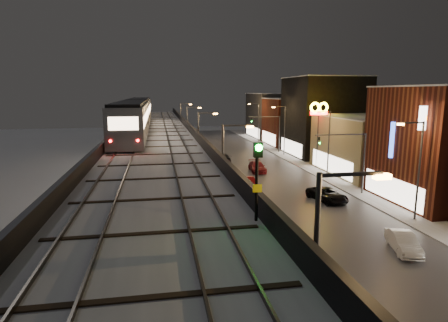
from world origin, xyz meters
TOP-DOWN VIEW (x-y plane):
  - road_surface at (7.50, 35.00)m, footprint 17.00×120.00m
  - sidewalk_right at (17.50, 35.00)m, footprint 4.00×120.00m
  - under_viaduct_pavement at (-6.00, 35.00)m, footprint 11.00×120.00m
  - elevated_viaduct at (-6.00, 31.84)m, footprint 9.00×100.00m
  - viaduct_trackbed at (-6.01, 31.97)m, footprint 8.40×100.00m
  - viaduct_parapet_streetside at (-1.65, 32.00)m, footprint 0.30×100.00m
  - viaduct_parapet_far at (-10.35, 32.00)m, footprint 0.30×100.00m
  - building_b at (23.99, 18.00)m, footprint 12.20×12.20m
  - building_c at (23.99, 32.00)m, footprint 12.20×15.20m
  - building_d at (23.99, 48.00)m, footprint 12.20×13.20m
  - building_e at (23.99, 62.00)m, footprint 12.20×12.20m
  - building_f at (23.99, 76.00)m, footprint 12.20×16.20m
  - streetlight_left_0 at (-0.43, -5.00)m, footprint 2.57×0.28m
  - streetlight_left_1 at (-0.43, 13.00)m, footprint 2.57×0.28m
  - streetlight_right_1 at (16.73, 13.00)m, footprint 2.56×0.28m
  - streetlight_left_2 at (-0.43, 31.00)m, footprint 2.57×0.28m
  - streetlight_right_2 at (16.73, 31.00)m, footprint 2.56×0.28m
  - streetlight_left_3 at (-0.43, 49.00)m, footprint 2.57×0.28m
  - streetlight_right_3 at (16.73, 49.00)m, footprint 2.56×0.28m
  - streetlight_left_4 at (-0.43, 67.00)m, footprint 2.57×0.28m
  - streetlight_right_4 at (16.73, 67.00)m, footprint 2.56×0.28m
  - traffic_light_rig_a at (15.84, 22.00)m, footprint 6.10×0.34m
  - traffic_light_rig_b at (15.84, 52.00)m, footprint 6.10×0.34m
  - subway_train at (-8.50, 35.29)m, footprint 3.24×39.55m
  - rail_signal at (-2.10, -2.64)m, footprint 0.36×0.43m
  - car_near_white at (4.54, 26.81)m, footprint 1.68×4.55m
  - car_mid_silver at (1.54, 45.47)m, footprint 2.80×4.69m
  - car_mid_dark at (4.56, 43.97)m, footprint 2.51×5.33m
  - car_far_white at (1.36, 54.82)m, footprint 2.39×4.37m
  - car_onc_silver at (11.60, 7.03)m, footprint 2.63×4.48m
  - car_onc_dark at (11.76, 19.91)m, footprint 3.38×5.55m
  - car_onc_white at (8.32, 35.62)m, footprint 2.42×5.17m
  - sign_mcdonalds at (18.00, 36.78)m, footprint 2.98×0.59m
  - sign_citgo at (18.50, 14.04)m, footprint 2.16×0.39m
  - sign_carwash at (18.50, 18.36)m, footprint 1.64×0.35m

SIDE VIEW (x-z plane):
  - road_surface at x=7.50m, z-range 0.00..0.06m
  - under_viaduct_pavement at x=-6.00m, z-range 0.00..0.06m
  - sidewalk_right at x=17.50m, z-range 0.00..0.14m
  - car_mid_silver at x=1.54m, z-range 0.00..1.22m
  - car_onc_silver at x=11.60m, z-range 0.00..1.40m
  - car_far_white at x=1.36m, z-range 0.00..1.41m
  - car_onc_dark at x=11.76m, z-range 0.00..1.44m
  - car_onc_white at x=8.32m, z-range 0.00..1.46m
  - car_near_white at x=4.54m, z-range 0.00..1.49m
  - car_mid_dark at x=4.56m, z-range 0.00..1.50m
  - building_c at x=23.99m, z-range 0.00..8.16m
  - traffic_light_rig_a at x=15.84m, z-range 1.00..8.00m
  - traffic_light_rig_b at x=15.84m, z-range 1.00..8.00m
  - building_e at x=23.99m, z-range 0.00..10.16m
  - streetlight_left_0 at x=-0.43m, z-range 0.74..9.74m
  - streetlight_left_1 at x=-0.43m, z-range 0.74..9.74m
  - streetlight_right_1 at x=16.73m, z-range 0.74..9.74m
  - streetlight_left_2 at x=-0.43m, z-range 0.74..9.74m
  - streetlight_right_2 at x=16.73m, z-range 0.74..9.74m
  - streetlight_left_3 at x=-0.43m, z-range 0.74..9.74m
  - streetlight_right_3 at x=16.73m, z-range 0.74..9.74m
  - streetlight_left_4 at x=-0.43m, z-range 0.74..9.74m
  - streetlight_right_4 at x=16.73m, z-range 0.74..9.74m
  - building_f at x=23.99m, z-range 0.00..11.16m
  - elevated_viaduct at x=-6.00m, z-range 2.47..8.77m
  - sign_carwash at x=18.50m, z-range 1.75..10.25m
  - building_b at x=23.99m, z-range 0.00..12.16m
  - viaduct_trackbed at x=-6.01m, z-range 6.23..6.55m
  - viaduct_parapet_streetside at x=-1.65m, z-range 6.30..7.40m
  - viaduct_parapet_far at x=-10.35m, z-range 6.30..7.40m
  - building_d at x=23.99m, z-range 0.00..14.16m
  - sign_citgo at x=18.50m, z-range 2.67..12.95m
  - sign_mcdonalds at x=18.00m, z-range 3.14..13.16m
  - subway_train at x=-8.50m, z-range 6.61..10.49m
  - rail_signal at x=-2.10m, z-range 7.26..10.33m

